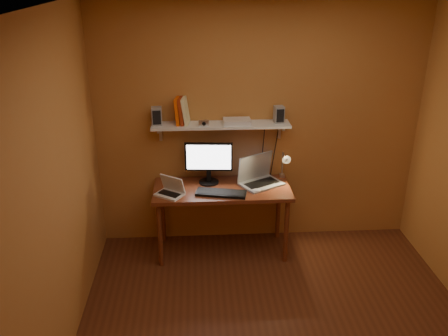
{
  "coord_description": "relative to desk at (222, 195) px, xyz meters",
  "views": [
    {
      "loc": [
        -0.65,
        -3.09,
        2.84
      ],
      "look_at": [
        -0.39,
        1.18,
        1.01
      ],
      "focal_mm": 38.0,
      "sensor_mm": 36.0,
      "label": 1
    }
  ],
  "objects": [
    {
      "name": "keyboard",
      "position": [
        -0.02,
        -0.15,
        0.1
      ],
      "size": [
        0.52,
        0.27,
        0.03
      ],
      "primitive_type": "cube",
      "rotation": [
        0.0,
        0.0,
        -0.22
      ],
      "color": "black",
      "rests_on": "desk"
    },
    {
      "name": "speaker_left",
      "position": [
        -0.64,
        0.2,
        0.8
      ],
      "size": [
        0.11,
        0.11,
        0.18
      ],
      "primitive_type": "cube",
      "rotation": [
        0.0,
        0.0,
        0.07
      ],
      "color": "gray",
      "rests_on": "wall_shelf"
    },
    {
      "name": "shelf_camera",
      "position": [
        -0.18,
        0.13,
        0.74
      ],
      "size": [
        0.1,
        0.05,
        0.06
      ],
      "color": "silver",
      "rests_on": "wall_shelf"
    },
    {
      "name": "desk_lamp",
      "position": [
        0.66,
        0.13,
        0.29
      ],
      "size": [
        0.09,
        0.23,
        0.38
      ],
      "color": "silver",
      "rests_on": "desk"
    },
    {
      "name": "laptop",
      "position": [
        0.39,
        0.1,
        0.16
      ],
      "size": [
        0.5,
        0.46,
        0.31
      ],
      "rotation": [
        0.0,
        0.0,
        0.51
      ],
      "color": "gray",
      "rests_on": "desk"
    },
    {
      "name": "room",
      "position": [
        0.4,
        -1.28,
        0.64
      ],
      "size": [
        3.44,
        3.24,
        2.64
      ],
      "color": "#5A2A17",
      "rests_on": "ground"
    },
    {
      "name": "speaker_right",
      "position": [
        0.59,
        0.2,
        0.8
      ],
      "size": [
        0.11,
        0.11,
        0.17
      ],
      "primitive_type": "cube",
      "rotation": [
        0.0,
        0.0,
        0.12
      ],
      "color": "gray",
      "rests_on": "wall_shelf"
    },
    {
      "name": "mouse",
      "position": [
        0.34,
        -0.13,
        0.1
      ],
      "size": [
        0.1,
        0.07,
        0.04
      ],
      "primitive_type": "ellipsoid",
      "rotation": [
        0.0,
        0.0,
        0.05
      ],
      "color": "silver",
      "rests_on": "desk"
    },
    {
      "name": "desk",
      "position": [
        0.0,
        0.0,
        0.0
      ],
      "size": [
        1.4,
        0.6,
        0.75
      ],
      "color": "maroon",
      "rests_on": "ground"
    },
    {
      "name": "monitor",
      "position": [
        -0.13,
        0.13,
        0.33
      ],
      "size": [
        0.49,
        0.22,
        0.44
      ],
      "rotation": [
        0.0,
        0.0,
        -0.08
      ],
      "color": "black",
      "rests_on": "desk"
    },
    {
      "name": "books",
      "position": [
        -0.39,
        0.22,
        0.84
      ],
      "size": [
        0.16,
        0.19,
        0.27
      ],
      "color": "#E94F0C",
      "rests_on": "wall_shelf"
    },
    {
      "name": "netbook",
      "position": [
        -0.52,
        -0.12,
        0.14
      ],
      "size": [
        0.32,
        0.3,
        0.19
      ],
      "rotation": [
        0.0,
        0.0,
        -0.59
      ],
      "color": "silver",
      "rests_on": "desk"
    },
    {
      "name": "router",
      "position": [
        0.16,
        0.19,
        0.73
      ],
      "size": [
        0.28,
        0.18,
        0.05
      ],
      "primitive_type": "cube",
      "rotation": [
        0.0,
        0.0,
        0.0
      ],
      "color": "silver",
      "rests_on": "wall_shelf"
    },
    {
      "name": "wall_shelf",
      "position": [
        0.0,
        0.19,
        0.69
      ],
      "size": [
        1.4,
        0.25,
        0.21
      ],
      "color": "white",
      "rests_on": "room"
    }
  ]
}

